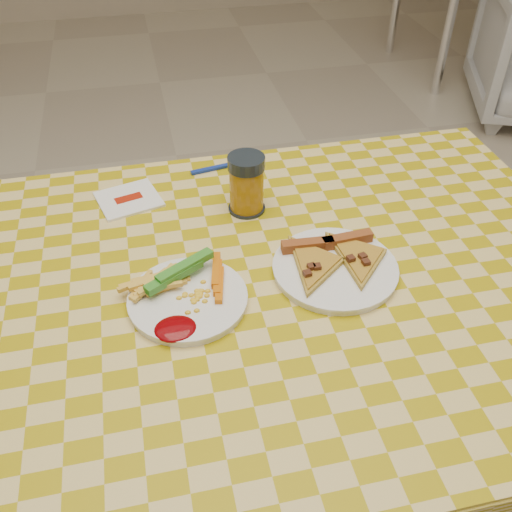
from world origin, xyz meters
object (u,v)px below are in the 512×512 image
at_px(table, 253,313).
at_px(drink_glass, 246,184).
at_px(plate_left, 188,300).
at_px(plate_right, 335,270).

distance_m(table, drink_glass, 0.26).
height_order(table, drink_glass, drink_glass).
relative_size(plate_left, plate_right, 0.90).
xyz_separation_m(table, drink_glass, (0.04, 0.22, 0.13)).
distance_m(plate_left, plate_right, 0.26).
bearing_deg(drink_glass, table, -99.31).
height_order(table, plate_left, plate_left).
bearing_deg(plate_right, table, 178.57).
distance_m(table, plate_right, 0.17).
xyz_separation_m(plate_right, drink_glass, (-0.11, 0.22, 0.05)).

